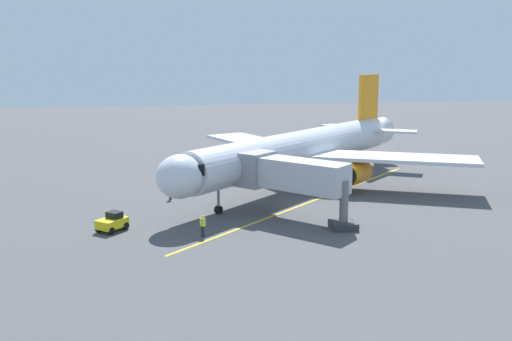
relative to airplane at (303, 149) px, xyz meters
name	(u,v)px	position (x,y,z in m)	size (l,w,h in m)	color
ground_plane	(284,184)	(1.72, -1.43, -4.00)	(220.00, 220.00, 0.00)	#4C4C4F
apron_lead_in_line	(315,200)	(0.20, 6.20, -4.00)	(0.24, 40.00, 0.01)	yellow
airplane	(303,149)	(0.00, 0.00, 0.00)	(33.22, 32.94, 11.50)	silver
jet_bridge	(285,174)	(4.37, 11.71, -0.24)	(9.39, 9.58, 5.40)	#B7B7BC
ground_crew_marshaller	(203,226)	(11.70, 16.13, -3.12)	(0.45, 0.47, 1.71)	#23232D
ground_crew_wing_walker	(170,190)	(14.04, 3.73, -3.12)	(0.47, 0.40, 1.71)	#23232D
tug_near_nose	(112,222)	(18.66, 13.39, -3.30)	(2.62, 2.73, 1.50)	yellow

